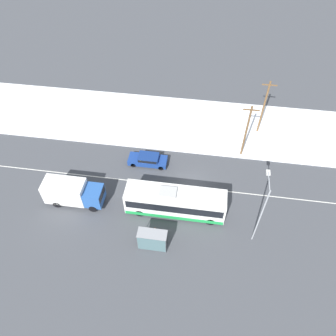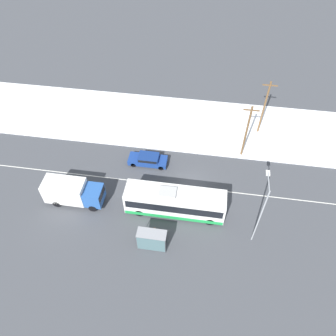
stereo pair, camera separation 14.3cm
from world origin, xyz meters
TOP-DOWN VIEW (x-y plane):
  - ground_plane at (0.00, 0.00)m, footprint 120.00×120.00m
  - snow_lot at (0.00, 11.08)m, footprint 80.00×11.12m
  - lane_marking_center at (0.00, 0.00)m, footprint 60.00×0.12m
  - city_bus at (-1.49, -3.49)m, footprint 10.61×2.57m
  - box_truck at (-12.77, -3.77)m, footprint 6.41×2.30m
  - sedan_car at (-5.68, 3.00)m, footprint 4.73×1.80m
  - pedestrian_at_stop at (-3.07, -7.07)m, footprint 0.65×0.29m
  - bus_shelter at (-3.17, -8.30)m, footprint 2.89×1.20m
  - streetlamp at (6.80, -5.35)m, footprint 0.36×2.59m
  - utility_pole_roadside at (5.71, 6.21)m, footprint 1.80×0.24m
  - utility_pole_snowlot at (7.93, 10.91)m, footprint 1.80×0.24m

SIDE VIEW (x-z plane):
  - ground_plane at x=0.00m, z-range 0.00..0.00m
  - lane_marking_center at x=0.00m, z-range 0.00..0.00m
  - snow_lot at x=0.00m, z-range 0.00..0.12m
  - sedan_car at x=-5.68m, z-range 0.07..1.42m
  - pedestrian_at_stop at x=-3.07m, z-range 0.21..2.02m
  - city_bus at x=-1.49m, z-range -0.04..3.32m
  - box_truck at x=-12.77m, z-range 0.15..3.15m
  - bus_shelter at x=-3.17m, z-range 0.48..2.88m
  - utility_pole_roadside at x=5.71m, z-range 0.18..7.82m
  - utility_pole_snowlot at x=7.93m, z-range 0.19..8.12m
  - streetlamp at x=6.80m, z-range 1.01..9.16m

